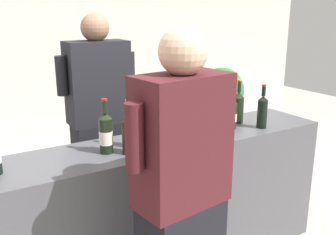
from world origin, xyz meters
The scene contains 13 objects.
wall_back centered at (0.00, 2.60, 1.40)m, with size 8.00×0.10×2.80m, color beige.
counter centered at (0.00, 0.00, 0.47)m, with size 2.50×0.50×0.95m, color #4C4C51.
wine_bottle_1 centered at (0.26, 0.06, 1.07)m, with size 0.08×0.08×0.33m.
wine_bottle_2 centered at (-0.37, -0.02, 1.07)m, with size 0.08×0.08×0.33m.
wine_bottle_3 centered at (0.72, 0.06, 1.07)m, with size 0.08×0.08×0.33m.
wine_bottle_4 centered at (0.58, -0.02, 1.06)m, with size 0.08×0.08×0.30m.
wine_bottle_5 centered at (-0.20, 0.00, 1.08)m, with size 0.07×0.07×0.33m.
wine_bottle_6 centered at (0.78, -0.13, 1.07)m, with size 0.07×0.07×0.32m.
wine_bottle_7 centered at (-0.26, -0.10, 1.07)m, with size 0.08×0.08×0.33m.
wine_glass centered at (0.14, -0.03, 1.08)m, with size 0.07×0.07×0.20m.
person_server centered at (-0.16, 0.64, 0.85)m, with size 0.61×0.24×1.75m.
person_guest centered at (-0.25, -0.65, 0.83)m, with size 0.60×0.29×1.70m.
potted_shrub centered at (1.23, 0.96, 0.75)m, with size 0.52×0.52×1.21m.
Camera 1 is at (-1.16, -2.02, 1.76)m, focal length 40.61 mm.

